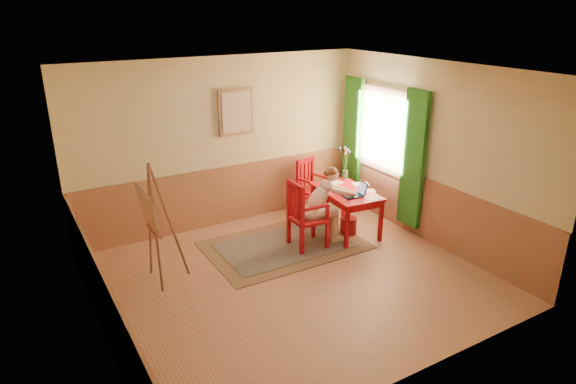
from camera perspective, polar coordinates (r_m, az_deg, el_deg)
room at (r=6.40m, az=0.58°, el=1.04°), size 5.04×4.54×2.84m
wainscot at (r=7.38m, az=-2.65°, el=-3.77°), size 5.00×4.50×1.00m
window at (r=8.64m, az=10.62°, el=5.52°), size 0.12×2.01×2.20m
wall_portrait at (r=8.26m, az=-5.92°, el=9.03°), size 0.60×0.05×0.76m
rug at (r=7.87m, az=-0.36°, el=-6.07°), size 2.41×1.61×0.02m
table at (r=8.17m, az=6.63°, el=-0.43°), size 0.83×1.26×0.72m
chair_left at (r=7.62m, az=1.94°, el=-2.62°), size 0.52×0.50×1.08m
chair_back at (r=8.96m, az=2.66°, el=0.63°), size 0.52×0.54×0.97m
figure at (r=7.71m, az=3.95°, el=-1.24°), size 0.92×0.40×1.23m
laptop at (r=7.92m, az=7.76°, el=-0.15°), size 0.38×0.26×0.22m
papers at (r=8.24m, az=8.07°, el=0.37°), size 0.62×1.09×0.00m
vase at (r=8.62m, az=6.52°, el=3.17°), size 0.20×0.28×0.57m
wastebasket at (r=8.27m, az=6.88°, el=-3.84°), size 0.34×0.34×0.29m
easel at (r=6.71m, az=-15.36°, el=-2.44°), size 0.56×0.75×1.69m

